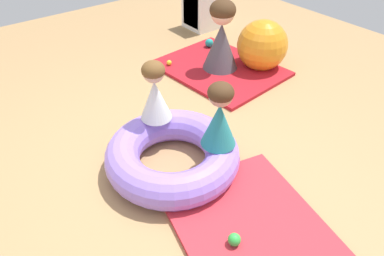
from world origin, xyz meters
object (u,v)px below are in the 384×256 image
at_px(play_ball_green, 234,240).
at_px(exercise_ball_large, 262,45).
at_px(storage_cube, 201,9).
at_px(inflatable_cushion, 172,155).
at_px(play_ball_teal, 209,43).
at_px(child_in_white, 155,91).
at_px(adult_seated, 221,36).
at_px(play_ball_yellow, 169,63).
at_px(child_in_teal, 220,116).

height_order(play_ball_green, exercise_ball_large, exercise_ball_large).
relative_size(play_ball_green, storage_cube, 0.15).
distance_m(inflatable_cushion, play_ball_teal, 2.29).
distance_m(child_in_white, adult_seated, 1.50).
bearing_deg(exercise_ball_large, play_ball_yellow, -127.97).
distance_m(play_ball_teal, play_ball_green, 3.02).
bearing_deg(inflatable_cushion, adult_seated, 125.92).
distance_m(play_ball_yellow, play_ball_teal, 0.72).
distance_m(inflatable_cushion, exercise_ball_large, 2.00).
height_order(child_in_white, adult_seated, adult_seated).
xyz_separation_m(child_in_teal, play_ball_teal, (-1.78, 1.42, -0.44)).
bearing_deg(adult_seated, child_in_teal, 69.10).
relative_size(inflatable_cushion, play_ball_green, 12.58).
distance_m(child_in_teal, storage_cube, 3.06).
relative_size(adult_seated, exercise_ball_large, 1.36).
distance_m(inflatable_cushion, child_in_teal, 0.54).
relative_size(inflatable_cushion, child_in_teal, 2.04).
relative_size(play_ball_teal, storage_cube, 0.19).
bearing_deg(adult_seated, play_ball_green, 72.10).
xyz_separation_m(inflatable_cushion, storage_cube, (-2.21, 2.09, 0.14)).
height_order(child_in_teal, exercise_ball_large, child_in_teal).
xyz_separation_m(inflatable_cushion, child_in_white, (-0.35, 0.09, 0.39)).
xyz_separation_m(child_in_teal, play_ball_green, (0.63, -0.40, -0.46)).
xyz_separation_m(adult_seated, exercise_ball_large, (0.26, 0.42, -0.14)).
height_order(adult_seated, play_ball_teal, adult_seated).
relative_size(adult_seated, storage_cube, 1.43).
relative_size(exercise_ball_large, storage_cube, 1.05).
xyz_separation_m(play_ball_yellow, play_ball_teal, (-0.10, 0.71, 0.02)).
distance_m(child_in_teal, adult_seated, 1.71).
height_order(play_ball_teal, play_ball_green, play_ball_teal).
distance_m(child_in_teal, play_ball_green, 0.88).
bearing_deg(child_in_teal, inflatable_cushion, 53.32).
bearing_deg(inflatable_cushion, play_ball_green, -8.36).
xyz_separation_m(play_ball_yellow, exercise_ball_large, (0.67, 0.86, 0.22)).
bearing_deg(storage_cube, adult_seated, -29.40).
xyz_separation_m(child_in_white, play_ball_teal, (-1.20, 1.60, -0.44)).
relative_size(play_ball_teal, play_ball_green, 1.26).
bearing_deg(child_in_teal, play_ball_teal, -34.78).
bearing_deg(child_in_white, child_in_teal, -83.39).
distance_m(adult_seated, play_ball_green, 2.48).
bearing_deg(adult_seated, play_ball_yellow, -21.73).
bearing_deg(child_in_white, storage_cube, 31.79).
distance_m(play_ball_green, exercise_ball_large, 2.57).
distance_m(adult_seated, storage_cube, 1.36).
bearing_deg(child_in_teal, storage_cube, -32.88).
height_order(inflatable_cushion, child_in_teal, child_in_teal).
distance_m(play_ball_teal, exercise_ball_large, 0.81).
bearing_deg(play_ball_teal, exercise_ball_large, 11.00).
height_order(inflatable_cushion, exercise_ball_large, exercise_ball_large).
xyz_separation_m(adult_seated, storage_cube, (-1.18, 0.67, -0.15)).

